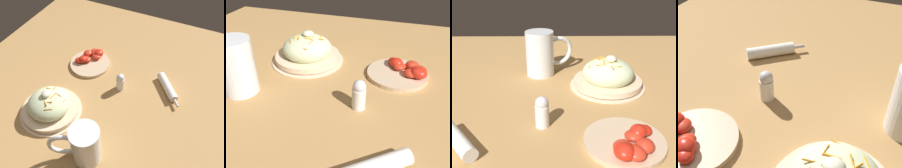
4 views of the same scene
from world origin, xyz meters
The scene contains 6 objects.
ground_plane centered at (0.00, 0.00, 0.00)m, with size 1.43×1.43×0.00m, color #B2844C.
salad_plate centered at (-0.11, 0.22, 0.04)m, with size 0.24×0.24×0.11m.
beer_mug centered at (-0.22, 0.01, 0.07)m, with size 0.11×0.16×0.15m.
napkin_roll centered at (0.19, -0.16, 0.02)m, with size 0.15×0.13×0.03m.
tomato_plate centered at (0.20, 0.22, 0.01)m, with size 0.18×0.18×0.04m.
salt_shaker centered at (0.11, 0.03, 0.04)m, with size 0.03×0.03×0.08m.
Camera 2 is at (0.22, -0.46, 0.40)m, focal length 39.58 mm.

